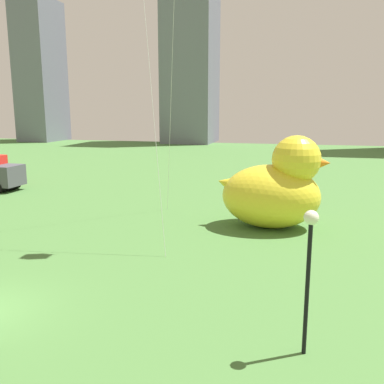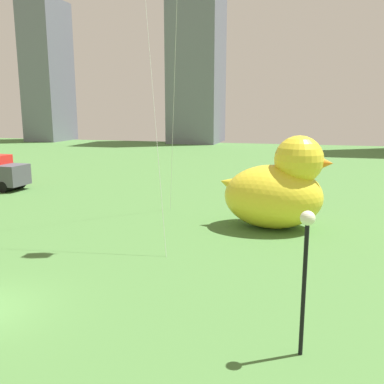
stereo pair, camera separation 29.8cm
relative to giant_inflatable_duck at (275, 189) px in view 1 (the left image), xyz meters
name	(u,v)px [view 1 (the left image)]	position (x,y,z in m)	size (l,w,h in m)	color
giant_inflatable_duck	(275,189)	(0.00, 0.00, 0.00)	(6.37, 4.09, 5.28)	yellow
lamppost	(309,252)	(1.53, -12.81, 0.75)	(0.40, 0.40, 4.14)	black
city_skyline	(233,51)	(-10.58, 54.23, 14.22)	(79.74, 17.30, 35.06)	slate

